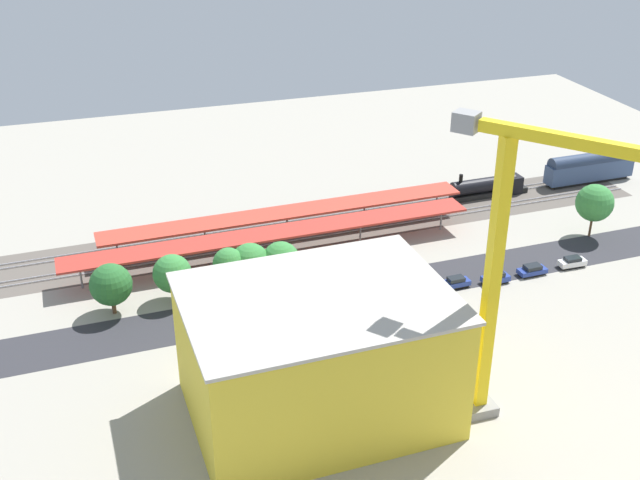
# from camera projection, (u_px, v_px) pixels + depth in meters

# --- Properties ---
(ground_plane) EXTENTS (187.37, 187.37, 0.00)m
(ground_plane) POSITION_uv_depth(u_px,v_px,m) (367.00, 282.00, 117.22)
(ground_plane) COLOR #9E998C
(ground_plane) RESTS_ON ground
(rail_bed) EXTENTS (117.42, 16.85, 0.01)m
(rail_bed) POSITION_uv_depth(u_px,v_px,m) (325.00, 226.00, 134.26)
(rail_bed) COLOR #5B544C
(rail_bed) RESTS_ON ground
(street_asphalt) EXTENTS (117.30, 12.00, 0.01)m
(street_asphalt) POSITION_uv_depth(u_px,v_px,m) (373.00, 290.00, 115.20)
(street_asphalt) COLOR #2D2D33
(street_asphalt) RESTS_ON ground
(track_rails) EXTENTS (117.07, 10.42, 0.12)m
(track_rails) POSITION_uv_depth(u_px,v_px,m) (325.00, 225.00, 134.18)
(track_rails) COLOR #9E9EA8
(track_rails) RESTS_ON ground
(platform_canopy_near) EXTENTS (65.61, 6.75, 4.38)m
(platform_canopy_near) POSITION_uv_depth(u_px,v_px,m) (273.00, 233.00, 122.53)
(platform_canopy_near) COLOR #B73328
(platform_canopy_near) RESTS_ON ground
(platform_canopy_far) EXTENTS (61.96, 6.71, 4.25)m
(platform_canopy_far) POSITION_uv_depth(u_px,v_px,m) (287.00, 212.00, 129.76)
(platform_canopy_far) COLOR #C63D2D
(platform_canopy_far) RESTS_ON ground
(locomotive) EXTENTS (15.41, 3.13, 5.07)m
(locomotive) POSITION_uv_depth(u_px,v_px,m) (489.00, 187.00, 145.07)
(locomotive) COLOR black
(locomotive) RESTS_ON ground
(passenger_coach) EXTENTS (18.45, 3.46, 5.93)m
(passenger_coach) POSITION_uv_depth(u_px,v_px,m) (590.00, 167.00, 150.41)
(passenger_coach) COLOR black
(passenger_coach) RESTS_ON ground
(parked_car_0) EXTENTS (4.35, 1.76, 1.66)m
(parked_car_0) POSITION_uv_depth(u_px,v_px,m) (572.00, 262.00, 121.14)
(parked_car_0) COLOR black
(parked_car_0) RESTS_ON ground
(parked_car_1) EXTENTS (4.52, 2.01, 1.62)m
(parked_car_1) POSITION_uv_depth(u_px,v_px,m) (532.00, 270.00, 118.93)
(parked_car_1) COLOR black
(parked_car_1) RESTS_ON ground
(parked_car_2) EXTENTS (4.30, 2.03, 1.81)m
(parked_car_2) POSITION_uv_depth(u_px,v_px,m) (496.00, 278.00, 116.67)
(parked_car_2) COLOR black
(parked_car_2) RESTS_ON ground
(parked_car_3) EXTENTS (4.33, 1.83, 1.64)m
(parked_car_3) POSITION_uv_depth(u_px,v_px,m) (456.00, 283.00, 115.60)
(parked_car_3) COLOR black
(parked_car_3) RESTS_ON ground
(parked_car_4) EXTENTS (4.44, 1.96, 1.77)m
(parked_car_4) POSITION_uv_depth(u_px,v_px,m) (418.00, 291.00, 113.37)
(parked_car_4) COLOR black
(parked_car_4) RESTS_ON ground
(parked_car_5) EXTENTS (4.82, 1.93, 1.65)m
(parked_car_5) POSITION_uv_depth(u_px,v_px,m) (373.00, 296.00, 112.16)
(parked_car_5) COLOR black
(parked_car_5) RESTS_ON ground
(parked_car_6) EXTENTS (4.46, 1.84, 1.82)m
(parked_car_6) POSITION_uv_depth(u_px,v_px,m) (338.00, 305.00, 109.89)
(parked_car_6) COLOR black
(parked_car_6) RESTS_ON ground
(construction_building) EXTENTS (28.79, 21.27, 15.02)m
(construction_building) POSITION_uv_depth(u_px,v_px,m) (317.00, 357.00, 87.34)
(construction_building) COLOR yellow
(construction_building) RESTS_ON ground
(construction_roof_slab) EXTENTS (29.41, 21.88, 0.40)m
(construction_roof_slab) POSITION_uv_depth(u_px,v_px,m) (317.00, 298.00, 83.84)
(construction_roof_slab) COLOR #B7B2A8
(construction_roof_slab) RESTS_ON construction_building
(tower_crane) EXTENTS (14.36, 17.18, 35.06)m
(tower_crane) POSITION_uv_depth(u_px,v_px,m) (504.00, 262.00, 81.32)
(tower_crane) COLOR gray
(tower_crane) RESTS_ON ground
(box_truck_0) EXTENTS (9.02, 3.40, 3.47)m
(box_truck_0) POSITION_uv_depth(u_px,v_px,m) (319.00, 318.00, 105.23)
(box_truck_0) COLOR black
(box_truck_0) RESTS_ON ground
(box_truck_1) EXTENTS (10.10, 3.07, 3.30)m
(box_truck_1) POSITION_uv_depth(u_px,v_px,m) (258.00, 332.00, 102.39)
(box_truck_1) COLOR black
(box_truck_1) RESTS_ON ground
(street_tree_0) EXTENTS (5.51, 5.51, 7.21)m
(street_tree_0) POSITION_uv_depth(u_px,v_px,m) (172.00, 274.00, 110.47)
(street_tree_0) COLOR brown
(street_tree_0) RESTS_ON ground
(street_tree_1) EXTENTS (6.18, 6.18, 9.15)m
(street_tree_1) POSITION_uv_depth(u_px,v_px,m) (595.00, 203.00, 128.27)
(street_tree_1) COLOR brown
(street_tree_1) RESTS_ON ground
(street_tree_2) EXTENTS (5.79, 5.79, 7.58)m
(street_tree_2) POSITION_uv_depth(u_px,v_px,m) (250.00, 263.00, 112.81)
(street_tree_2) COLOR brown
(street_tree_2) RESTS_ON ground
(street_tree_3) EXTENTS (5.59, 5.59, 7.47)m
(street_tree_3) POSITION_uv_depth(u_px,v_px,m) (281.00, 261.00, 113.44)
(street_tree_3) COLOR brown
(street_tree_3) RESTS_ON ground
(street_tree_4) EXTENTS (4.52, 4.52, 7.63)m
(street_tree_4) POSITION_uv_depth(u_px,v_px,m) (229.00, 264.00, 111.29)
(street_tree_4) COLOR brown
(street_tree_4) RESTS_ON ground
(street_tree_5) EXTENTS (5.89, 5.89, 7.52)m
(street_tree_5) POSITION_uv_depth(u_px,v_px,m) (111.00, 285.00, 107.49)
(street_tree_5) COLOR brown
(street_tree_5) RESTS_ON ground
(traffic_light) EXTENTS (0.50, 0.36, 5.99)m
(traffic_light) POSITION_uv_depth(u_px,v_px,m) (264.00, 267.00, 113.05)
(traffic_light) COLOR #333333
(traffic_light) RESTS_ON ground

